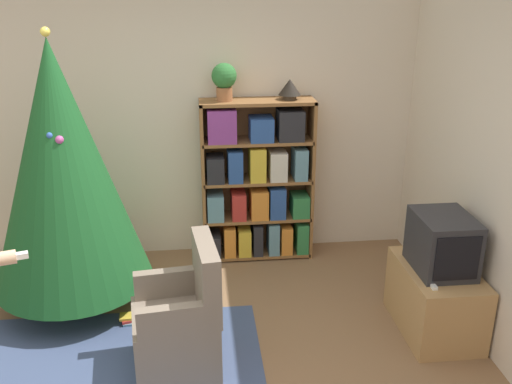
{
  "coord_description": "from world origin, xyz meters",
  "views": [
    {
      "loc": [
        0.21,
        -2.93,
        2.55
      ],
      "look_at": [
        0.63,
        1.0,
        1.05
      ],
      "focal_mm": 40.0,
      "sensor_mm": 36.0,
      "label": 1
    }
  ],
  "objects_px": {
    "television": "(443,243)",
    "armchair": "(181,325)",
    "table_lamp": "(290,88)",
    "bookshelf": "(257,184)",
    "christmas_tree": "(62,168)",
    "potted_plant": "(224,79)"
  },
  "relations": [
    {
      "from": "bookshelf",
      "to": "potted_plant",
      "type": "relative_size",
      "value": 4.63
    },
    {
      "from": "armchair",
      "to": "table_lamp",
      "type": "distance_m",
      "value": 2.3
    },
    {
      "from": "television",
      "to": "bookshelf",
      "type": "bearing_deg",
      "value": 131.13
    },
    {
      "from": "bookshelf",
      "to": "christmas_tree",
      "type": "xyz_separation_m",
      "value": [
        -1.57,
        -0.7,
        0.45
      ]
    },
    {
      "from": "television",
      "to": "table_lamp",
      "type": "bearing_deg",
      "value": 123.24
    },
    {
      "from": "bookshelf",
      "to": "potted_plant",
      "type": "bearing_deg",
      "value": 177.25
    },
    {
      "from": "potted_plant",
      "to": "table_lamp",
      "type": "distance_m",
      "value": 0.59
    },
    {
      "from": "television",
      "to": "table_lamp",
      "type": "xyz_separation_m",
      "value": [
        -0.92,
        1.4,
        0.89
      ]
    },
    {
      "from": "bookshelf",
      "to": "potted_plant",
      "type": "distance_m",
      "value": 1.02
    },
    {
      "from": "christmas_tree",
      "to": "potted_plant",
      "type": "relative_size",
      "value": 6.76
    },
    {
      "from": "christmas_tree",
      "to": "armchair",
      "type": "height_order",
      "value": "christmas_tree"
    },
    {
      "from": "bookshelf",
      "to": "table_lamp",
      "type": "relative_size",
      "value": 7.62
    },
    {
      "from": "christmas_tree",
      "to": "armchair",
      "type": "xyz_separation_m",
      "value": [
        0.87,
        -0.91,
        -0.86
      ]
    },
    {
      "from": "bookshelf",
      "to": "table_lamp",
      "type": "bearing_deg",
      "value": 2.68
    },
    {
      "from": "christmas_tree",
      "to": "table_lamp",
      "type": "relative_size",
      "value": 11.11
    },
    {
      "from": "television",
      "to": "potted_plant",
      "type": "bearing_deg",
      "value": 136.91
    },
    {
      "from": "potted_plant",
      "to": "armchair",
      "type": "bearing_deg",
      "value": -104.26
    },
    {
      "from": "christmas_tree",
      "to": "television",
      "type": "bearing_deg",
      "value": -13.82
    },
    {
      "from": "bookshelf",
      "to": "armchair",
      "type": "bearing_deg",
      "value": -113.46
    },
    {
      "from": "armchair",
      "to": "potted_plant",
      "type": "bearing_deg",
      "value": 158.97
    },
    {
      "from": "armchair",
      "to": "table_lamp",
      "type": "relative_size",
      "value": 4.6
    },
    {
      "from": "television",
      "to": "armchair",
      "type": "bearing_deg",
      "value": -173.31
    }
  ]
}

